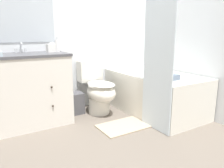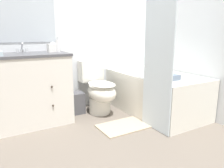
% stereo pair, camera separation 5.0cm
% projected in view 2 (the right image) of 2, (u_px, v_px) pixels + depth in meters
% --- Properties ---
extents(ground_plane, '(14.00, 14.00, 0.00)m').
position_uv_depth(ground_plane, '(143.00, 154.00, 2.05)').
color(ground_plane, '#6B6056').
extents(wall_back, '(8.00, 0.06, 2.50)m').
position_uv_depth(wall_back, '(76.00, 23.00, 3.10)').
color(wall_back, silver).
rests_on(wall_back, ground_plane).
extents(wall_right, '(0.05, 2.56, 2.50)m').
position_uv_depth(wall_right, '(184.00, 23.00, 3.06)').
color(wall_right, silver).
rests_on(wall_right, ground_plane).
extents(vanity_cabinet, '(0.97, 0.59, 0.87)m').
position_uv_depth(vanity_cabinet, '(28.00, 89.00, 2.65)').
color(vanity_cabinet, silver).
rests_on(vanity_cabinet, ground_plane).
extents(sink_faucet, '(0.14, 0.12, 0.12)m').
position_uv_depth(sink_faucet, '(22.00, 49.00, 2.73)').
color(sink_faucet, silver).
rests_on(sink_faucet, vanity_cabinet).
extents(toilet, '(0.35, 0.69, 0.72)m').
position_uv_depth(toilet, '(99.00, 90.00, 3.05)').
color(toilet, silver).
rests_on(toilet, ground_plane).
extents(bathtub, '(0.78, 1.45, 0.56)m').
position_uv_depth(bathtub, '(154.00, 92.00, 3.12)').
color(bathtub, silver).
rests_on(bathtub, ground_plane).
extents(shower_curtain, '(0.02, 0.46, 1.92)m').
position_uv_depth(shower_curtain, '(159.00, 47.00, 2.36)').
color(shower_curtain, silver).
rests_on(shower_curtain, ground_plane).
extents(wastebasket, '(0.24, 0.20, 0.30)m').
position_uv_depth(wastebasket, '(75.00, 103.00, 3.07)').
color(wastebasket, '#4C4C51').
rests_on(wastebasket, ground_plane).
extents(tissue_box, '(0.13, 0.12, 0.13)m').
position_uv_depth(tissue_box, '(53.00, 48.00, 2.79)').
color(tissue_box, white).
rests_on(tissue_box, vanity_cabinet).
extents(soap_dispenser, '(0.05, 0.05, 0.18)m').
position_uv_depth(soap_dispenser, '(58.00, 45.00, 2.76)').
color(soap_dispenser, white).
rests_on(soap_dispenser, vanity_cabinet).
extents(bath_towel_folded, '(0.32, 0.21, 0.07)m').
position_uv_depth(bath_towel_folded, '(165.00, 77.00, 2.62)').
color(bath_towel_folded, slate).
rests_on(bath_towel_folded, bathtub).
extents(bath_mat, '(0.59, 0.39, 0.02)m').
position_uv_depth(bath_mat, '(123.00, 126.00, 2.64)').
color(bath_mat, tan).
rests_on(bath_mat, ground_plane).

